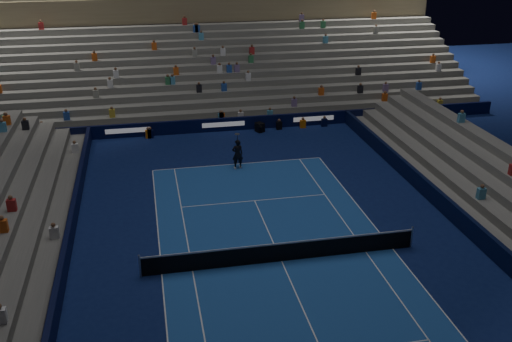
{
  "coord_description": "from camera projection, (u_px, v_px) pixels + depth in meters",
  "views": [
    {
      "loc": [
        -5.62,
        -22.02,
        14.37
      ],
      "look_at": [
        0.0,
        6.0,
        2.0
      ],
      "focal_mm": 40.32,
      "sensor_mm": 36.0,
      "label": 1
    }
  ],
  "objects": [
    {
      "name": "ground",
      "position": [
        282.0,
        261.0,
        26.53
      ],
      "size": [
        90.0,
        90.0,
        0.0
      ],
      "primitive_type": "plane",
      "color": "#0C194D",
      "rests_on": "ground"
    },
    {
      "name": "court_surface",
      "position": [
        282.0,
        261.0,
        26.53
      ],
      "size": [
        10.97,
        23.77,
        0.01
      ],
      "primitive_type": "cube",
      "color": "#1C4A9C",
      "rests_on": "ground"
    },
    {
      "name": "sponsor_barrier_far",
      "position": [
        223.0,
        124.0,
        42.98
      ],
      "size": [
        44.0,
        0.25,
        1.0
      ],
      "primitive_type": "cube",
      "color": "black",
      "rests_on": "ground"
    },
    {
      "name": "sponsor_barrier_east",
      "position": [
        474.0,
        231.0,
        28.09
      ],
      "size": [
        0.25,
        37.0,
        1.0
      ],
      "primitive_type": "cube",
      "color": "black",
      "rests_on": "ground"
    },
    {
      "name": "sponsor_barrier_west",
      "position": [
        62.0,
        275.0,
        24.58
      ],
      "size": [
        0.25,
        37.0,
        1.0
      ],
      "primitive_type": "cube",
      "color": "black",
      "rests_on": "ground"
    },
    {
      "name": "grandstand_main",
      "position": [
        207.0,
        59.0,
        50.3
      ],
      "size": [
        44.0,
        15.2,
        11.2
      ],
      "color": "slate",
      "rests_on": "ground"
    },
    {
      "name": "tennis_net",
      "position": [
        282.0,
        252.0,
        26.33
      ],
      "size": [
        12.9,
        0.1,
        1.1
      ],
      "color": "#B2B2B7",
      "rests_on": "ground"
    },
    {
      "name": "tennis_player",
      "position": [
        238.0,
        154.0,
        36.21
      ],
      "size": [
        0.72,
        0.49,
        1.93
      ],
      "primitive_type": "imported",
      "rotation": [
        0.0,
        0.0,
        3.18
      ],
      "color": "black",
      "rests_on": "ground"
    },
    {
      "name": "broadcast_camera",
      "position": [
        260.0,
        127.0,
        42.84
      ],
      "size": [
        0.73,
        1.08,
        0.69
      ],
      "color": "black",
      "rests_on": "ground"
    }
  ]
}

